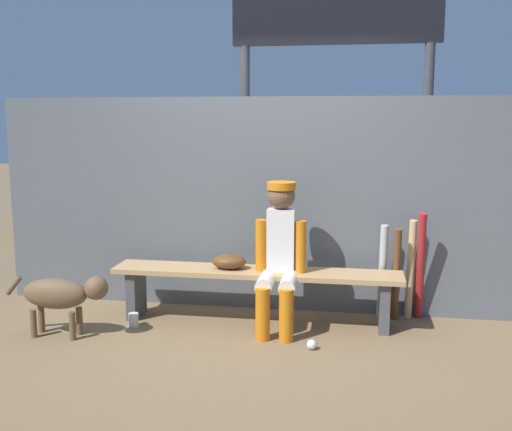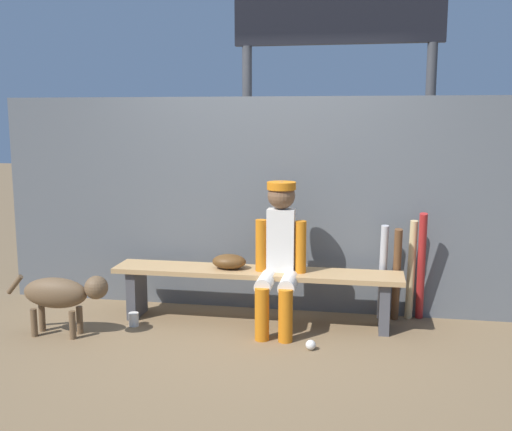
# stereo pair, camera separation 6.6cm
# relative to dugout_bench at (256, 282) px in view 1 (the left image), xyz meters

# --- Properties ---
(ground_plane) EXTENTS (30.00, 30.00, 0.00)m
(ground_plane) POSITION_rel_dugout_bench_xyz_m (0.00, 0.00, -0.35)
(ground_plane) COLOR brown
(chainlink_fence) EXTENTS (4.74, 0.03, 1.85)m
(chainlink_fence) POSITION_rel_dugout_bench_xyz_m (0.00, 0.40, 0.58)
(chainlink_fence) COLOR #595E63
(chainlink_fence) RESTS_ON ground_plane
(dugout_bench) EXTENTS (2.37, 0.36, 0.45)m
(dugout_bench) POSITION_rel_dugout_bench_xyz_m (0.00, 0.00, 0.00)
(dugout_bench) COLOR tan
(dugout_bench) RESTS_ON ground_plane
(player_seated) EXTENTS (0.41, 0.55, 1.18)m
(player_seated) POSITION_rel_dugout_bench_xyz_m (0.21, -0.11, 0.29)
(player_seated) COLOR silver
(player_seated) RESTS_ON ground_plane
(baseball_glove) EXTENTS (0.28, 0.20, 0.12)m
(baseball_glove) POSITION_rel_dugout_bench_xyz_m (-0.22, 0.00, 0.16)
(baseball_glove) COLOR #593819
(baseball_glove) RESTS_ON dugout_bench
(bat_aluminum_silver) EXTENTS (0.09, 0.14, 0.81)m
(bat_aluminum_silver) POSITION_rel_dugout_bench_xyz_m (1.02, 0.26, 0.06)
(bat_aluminum_silver) COLOR #B7B7BC
(bat_aluminum_silver) RESTS_ON ground_plane
(bat_wood_dark) EXTENTS (0.07, 0.20, 0.80)m
(bat_wood_dark) POSITION_rel_dugout_bench_xyz_m (1.13, 0.23, 0.05)
(bat_wood_dark) COLOR brown
(bat_wood_dark) RESTS_ON ground_plane
(bat_wood_natural) EXTENTS (0.09, 0.14, 0.85)m
(bat_wood_natural) POSITION_rel_dugout_bench_xyz_m (1.25, 0.31, 0.08)
(bat_wood_natural) COLOR tan
(bat_wood_natural) RESTS_ON ground_plane
(bat_aluminum_red) EXTENTS (0.08, 0.26, 0.93)m
(bat_aluminum_red) POSITION_rel_dugout_bench_xyz_m (1.33, 0.27, 0.12)
(bat_aluminum_red) COLOR #B22323
(bat_aluminum_red) RESTS_ON ground_plane
(baseball) EXTENTS (0.07, 0.07, 0.07)m
(baseball) POSITION_rel_dugout_bench_xyz_m (0.50, -0.51, -0.31)
(baseball) COLOR white
(baseball) RESTS_ON ground_plane
(cup_on_ground) EXTENTS (0.08, 0.08, 0.11)m
(cup_on_ground) POSITION_rel_dugout_bench_xyz_m (-0.97, -0.26, -0.29)
(cup_on_ground) COLOR silver
(cup_on_ground) RESTS_ON ground_plane
(cup_on_bench) EXTENTS (0.08, 0.08, 0.11)m
(cup_on_bench) POSITION_rel_dugout_bench_xyz_m (0.10, 0.04, 0.15)
(cup_on_bench) COLOR silver
(cup_on_bench) RESTS_ON dugout_bench
(scoreboard) EXTENTS (2.34, 0.27, 3.57)m
(scoreboard) POSITION_rel_dugout_bench_xyz_m (0.60, 1.52, 2.17)
(scoreboard) COLOR #3F3F42
(scoreboard) RESTS_ON ground_plane
(dog) EXTENTS (0.84, 0.20, 0.49)m
(dog) POSITION_rel_dugout_bench_xyz_m (-1.42, -0.56, -0.01)
(dog) COLOR brown
(dog) RESTS_ON ground_plane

